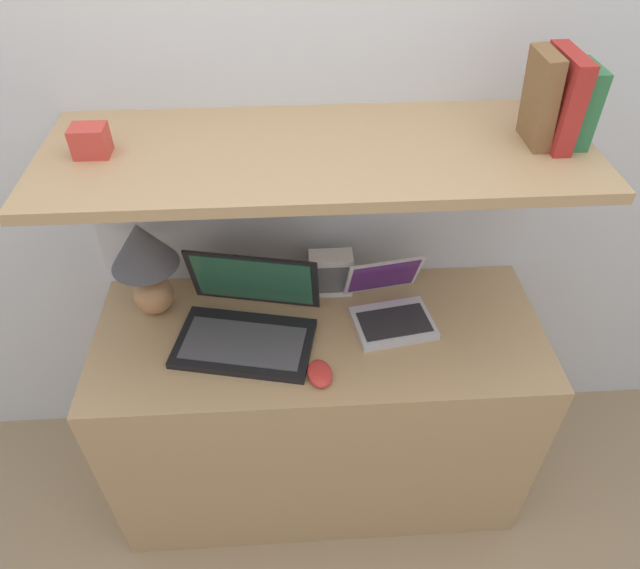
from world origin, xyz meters
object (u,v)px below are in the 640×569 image
object	(u,v)px
table_lamp	(144,258)
book_brown	(540,99)
book_red	(561,99)
book_green	(580,104)
shelf_gadget	(90,141)
laptop_small	(390,307)
computer_mouse	(320,373)
laptop_large	(247,323)
router_box	(331,273)

from	to	relation	value
table_lamp	book_brown	bearing A→B (deg)	-3.41
table_lamp	book_brown	world-z (taller)	book_brown
table_lamp	book_red	world-z (taller)	book_red
book_green	book_red	size ratio (longest dim) A/B	0.87
table_lamp	book_green	size ratio (longest dim) A/B	1.75
book_brown	book_red	bearing A→B (deg)	0.00
book_brown	shelf_gadget	bearing A→B (deg)	180.00
laptop_small	book_green	distance (m)	0.73
book_brown	computer_mouse	bearing A→B (deg)	-155.59
laptop_large	computer_mouse	distance (m)	0.26
book_green	shelf_gadget	distance (m)	1.13
computer_mouse	book_green	distance (m)	0.91
table_lamp	router_box	xyz separation A→B (m)	(0.53, 0.05, -0.13)
table_lamp	computer_mouse	world-z (taller)	table_lamp
computer_mouse	book_brown	bearing A→B (deg)	24.41
laptop_small	book_green	world-z (taller)	book_green
laptop_large	book_brown	world-z (taller)	book_brown
computer_mouse	book_red	xyz separation A→B (m)	(0.57, 0.23, 0.65)
table_lamp	shelf_gadget	bearing A→B (deg)	-118.69
laptop_large	book_red	bearing A→B (deg)	4.65
book_green	book_red	bearing A→B (deg)	180.00
table_lamp	shelf_gadget	xyz separation A→B (m)	(-0.03, -0.06, 0.39)
table_lamp	router_box	bearing A→B (deg)	5.88
computer_mouse	book_green	world-z (taller)	book_green
laptop_large	router_box	size ratio (longest dim) A/B	3.09
table_lamp	shelf_gadget	distance (m)	0.40
router_box	table_lamp	bearing A→B (deg)	-174.12
laptop_small	computer_mouse	size ratio (longest dim) A/B	2.60
laptop_small	book_brown	size ratio (longest dim) A/B	1.26
laptop_large	table_lamp	bearing A→B (deg)	156.58
shelf_gadget	table_lamp	bearing A→B (deg)	61.31
router_box	computer_mouse	bearing A→B (deg)	-98.95
computer_mouse	router_box	size ratio (longest dim) A/B	0.74
router_box	book_green	xyz separation A→B (m)	(0.56, -0.11, 0.58)
laptop_small	laptop_large	bearing A→B (deg)	-173.65
computer_mouse	book_red	size ratio (longest dim) A/B	0.50
laptop_small	router_box	distance (m)	0.21
router_box	book_brown	distance (m)	0.76
laptop_large	router_box	distance (m)	0.31
laptop_large	book_green	xyz separation A→B (m)	(0.81, 0.06, 0.60)
router_box	book_brown	world-z (taller)	book_brown
laptop_small	book_red	size ratio (longest dim) A/B	1.29
laptop_large	shelf_gadget	size ratio (longest dim) A/B	5.45
table_lamp	laptop_large	distance (m)	0.34
book_green	shelf_gadget	xyz separation A→B (m)	(-1.13, 0.00, -0.06)
router_box	book_brown	xyz separation A→B (m)	(0.46, -0.11, 0.59)
laptop_small	router_box	size ratio (longest dim) A/B	1.92
book_green	book_brown	distance (m)	0.10
laptop_small	book_green	size ratio (longest dim) A/B	1.49
laptop_large	book_red	size ratio (longest dim) A/B	2.07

